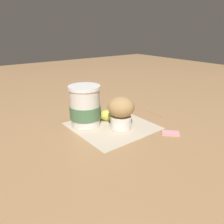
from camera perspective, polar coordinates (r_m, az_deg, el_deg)
ground_plane at (r=0.69m, az=-0.00°, el=-3.65°), size 3.00×3.00×0.00m
paper_napkin at (r=0.69m, az=-0.00°, el=-3.59°), size 0.24×0.24×0.00m
coffee_cup at (r=0.68m, az=-7.04°, el=1.30°), size 0.10×0.10×0.13m
muffin at (r=0.65m, az=2.36°, el=0.21°), size 0.08×0.08×0.10m
banana at (r=0.72m, az=-1.15°, el=-1.01°), size 0.14×0.10×0.04m
sugar_packet at (r=0.66m, az=15.06°, el=-5.22°), size 0.06×0.06×0.01m
wooden_stirrer at (r=0.81m, az=9.83°, el=-0.04°), size 0.01×0.11×0.00m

